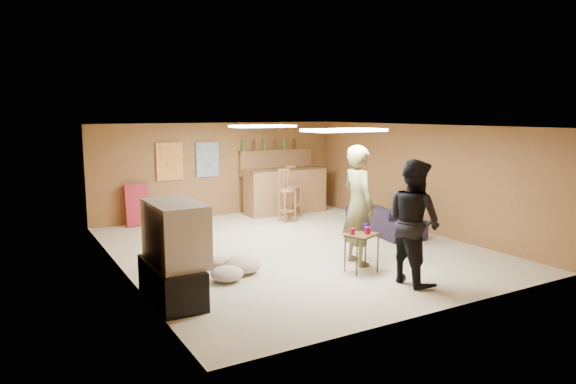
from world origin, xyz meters
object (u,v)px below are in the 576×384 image
sofa (384,218)px  tv_body (175,233)px  bar_counter (285,191)px  tray_table (361,253)px  person_black (414,222)px  person_olive (358,205)px

sofa → tv_body: bearing=117.1°
tv_body → bar_counter: (4.15, 4.45, -0.35)m
sofa → tray_table: size_ratio=3.24×
tray_table → tv_body: bearing=174.8°
tv_body → person_black: (3.16, -1.01, -0.00)m
person_olive → tray_table: bearing=154.5°
person_olive → person_black: size_ratio=1.08×
tv_body → person_olive: 3.06m
bar_counter → tray_table: 4.90m
sofa → tray_table: 2.84m
person_olive → person_black: 1.15m
bar_counter → person_olive: (-1.10, -4.32, 0.41)m
person_black → sofa: 3.25m
tv_body → person_olive: person_olive is taller
tv_body → sofa: bearing=18.7°
tray_table → bar_counter: bearing=74.3°
tv_body → bar_counter: tv_body is taller
bar_counter → sofa: (0.76, -2.78, -0.27)m
person_olive → person_black: (0.11, -1.14, -0.07)m
tv_body → tray_table: bearing=-5.2°
person_olive → tray_table: person_olive is taller
person_olive → sofa: size_ratio=0.99×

